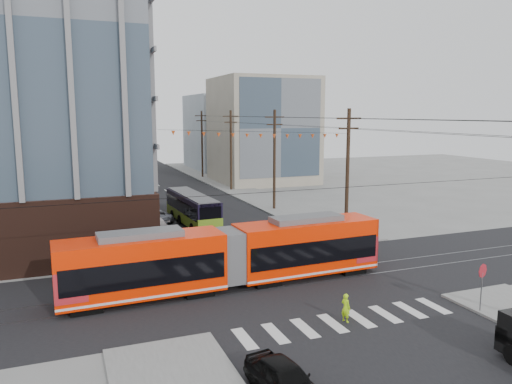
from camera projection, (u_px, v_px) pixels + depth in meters
ground at (318, 301)px, 28.48m from camera, size 160.00×160.00×0.00m
bg_bldg_nw_near at (30, 125)px, 68.79m from camera, size 18.00×16.00×18.00m
bg_bldg_ne_near at (262, 130)px, 77.14m from camera, size 14.00×14.00×16.00m
bg_bldg_nw_far at (54, 117)px, 88.11m from camera, size 16.00×18.00×20.00m
bg_bldg_ne_far at (233, 132)px, 96.41m from camera, size 16.00×16.00×14.00m
utility_pole_far at (202, 145)px, 82.19m from camera, size 0.30×0.30×11.00m
streetcar at (229, 256)px, 30.50m from camera, size 20.21×3.55×3.88m
city_bus at (192, 209)px, 48.09m from camera, size 2.89×10.78×3.02m
black_sedan at (285, 380)px, 18.77m from camera, size 2.32×4.28×1.38m
parked_car_silver at (174, 247)px, 36.89m from camera, size 3.40×5.38×1.68m
parked_car_white at (152, 224)px, 45.01m from camera, size 2.66×5.25×1.46m
parked_car_grey at (154, 216)px, 48.90m from camera, size 3.54×5.10×1.30m
pedestrian at (346, 308)px, 25.54m from camera, size 0.52×0.64×1.51m
stop_sign at (481, 290)px, 26.56m from camera, size 0.97×0.97×2.56m
jersey_barrier at (330, 232)px, 43.51m from camera, size 1.94×3.84×0.75m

